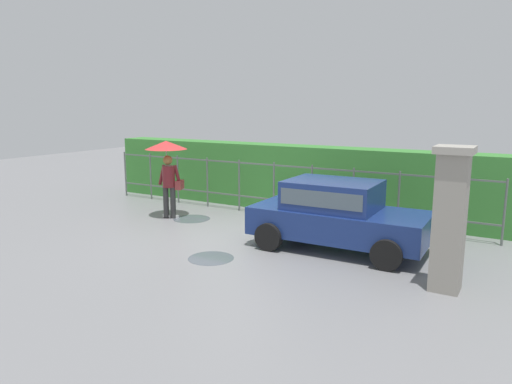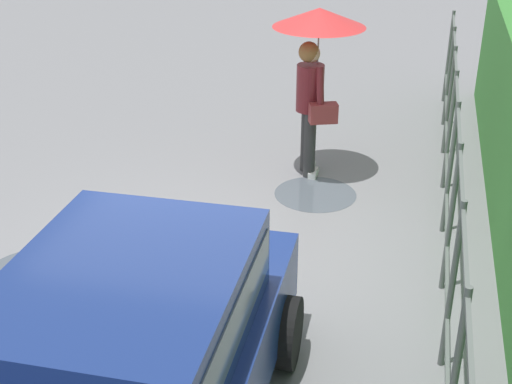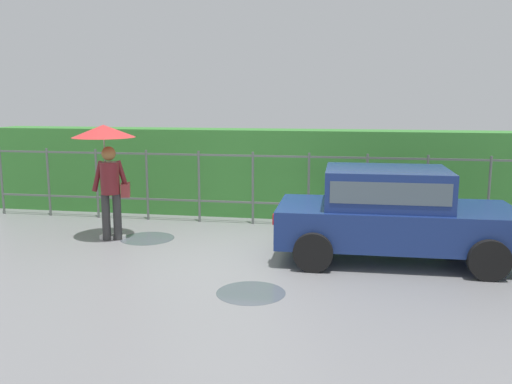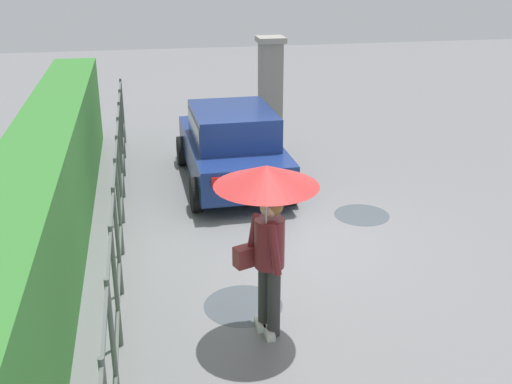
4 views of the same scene
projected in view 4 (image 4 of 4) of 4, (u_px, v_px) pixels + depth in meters
name	position (u px, v px, depth m)	size (l,w,h in m)	color
ground_plane	(281.00, 236.00, 9.67)	(40.00, 40.00, 0.00)	slate
car	(232.00, 143.00, 11.56)	(3.77, 1.92, 1.48)	navy
pedestrian	(267.00, 205.00, 6.62)	(1.13, 1.13, 2.11)	#333333
gate_pillar	(270.00, 90.00, 13.85)	(0.60, 0.60, 2.42)	gray
fence_section	(119.00, 203.00, 8.80)	(11.49, 0.05, 1.50)	#59605B
hedge_row	(47.00, 199.00, 8.58)	(12.44, 0.90, 1.90)	#387F33
puddle_near	(362.00, 215.00, 10.44)	(0.93, 0.93, 0.00)	#4C545B
puddle_far	(243.00, 305.00, 7.79)	(1.00, 1.00, 0.00)	#4C545B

